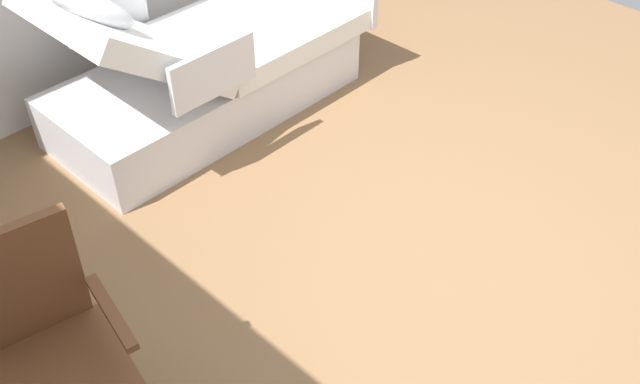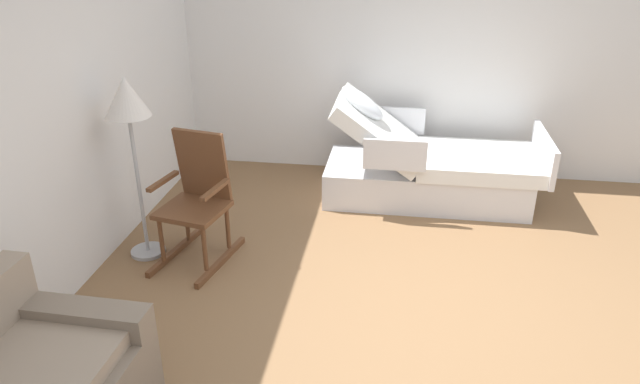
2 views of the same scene
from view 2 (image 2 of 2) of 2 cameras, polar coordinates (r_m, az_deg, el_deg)
ground_plane at (r=4.18m, az=9.91°, el=-11.99°), size 6.64×6.64×0.00m
back_wall at (r=4.26m, az=-25.93°, el=6.93°), size 5.51×0.10×2.70m
side_wall at (r=6.17m, az=10.54°, el=13.87°), size 0.10×5.26×2.70m
hospital_bed at (r=5.76m, az=10.51°, el=2.28°), size 1.05×2.06×1.14m
rocking_chair at (r=4.68m, az=-11.98°, el=-0.74°), size 0.84×0.62×1.05m
floor_lamp at (r=4.57m, az=-18.36°, el=7.67°), size 0.34×0.34×1.48m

